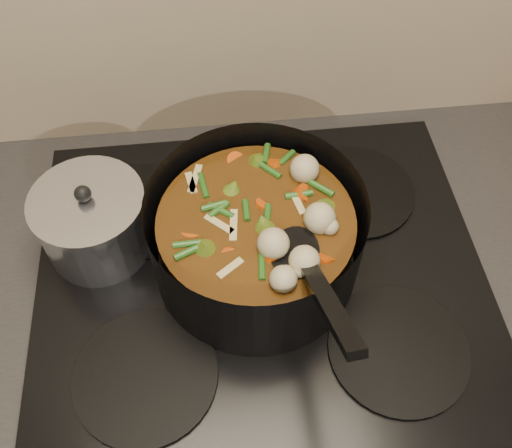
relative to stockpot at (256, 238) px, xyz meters
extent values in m
cube|color=brown|center=(0.01, -0.02, -0.56)|extent=(2.60, 0.60, 0.86)
cube|color=black|center=(0.01, -0.02, -0.11)|extent=(2.64, 0.64, 0.05)
cube|color=black|center=(0.01, -0.02, -0.07)|extent=(0.62, 0.54, 0.02)
cylinder|color=black|center=(-0.15, -0.15, -0.06)|extent=(0.18, 0.18, 0.01)
cylinder|color=black|center=(0.17, -0.15, -0.06)|extent=(0.18, 0.18, 0.01)
cylinder|color=black|center=(-0.15, 0.11, -0.06)|extent=(0.18, 0.18, 0.01)
cylinder|color=black|center=(0.17, 0.11, -0.06)|extent=(0.18, 0.18, 0.01)
cylinder|color=black|center=(0.00, 0.00, 0.00)|extent=(0.30, 0.30, 0.14)
cylinder|color=black|center=(0.00, 0.00, -0.06)|extent=(0.27, 0.27, 0.01)
cylinder|color=#4D2E0D|center=(0.00, 0.00, -0.01)|extent=(0.25, 0.25, 0.10)
cylinder|color=#C54F09|center=(0.04, 0.00, 0.04)|extent=(0.03, 0.03, 0.03)
cylinder|color=#C54F09|center=(0.03, 0.06, 0.04)|extent=(0.04, 0.04, 0.03)
cylinder|color=#C54F09|center=(-0.05, 0.08, 0.04)|extent=(0.04, 0.04, 0.03)
cylinder|color=#C54F09|center=(-0.05, 0.00, 0.04)|extent=(0.03, 0.03, 0.03)
cylinder|color=#C54F09|center=(-0.03, -0.07, 0.04)|extent=(0.04, 0.03, 0.03)
cylinder|color=#C54F09|center=(0.02, -0.03, 0.04)|extent=(0.04, 0.04, 0.03)
cylinder|color=#C54F09|center=(0.07, 0.01, 0.04)|extent=(0.03, 0.04, 0.03)
cylinder|color=#C54F09|center=(0.03, 0.09, 0.04)|extent=(0.03, 0.03, 0.03)
cylinder|color=#C54F09|center=(-0.03, 0.04, 0.04)|extent=(0.04, 0.04, 0.03)
sphere|color=tan|center=(0.06, 0.00, 0.05)|extent=(0.04, 0.04, 0.04)
sphere|color=tan|center=(0.00, 0.06, 0.05)|extent=(0.04, 0.04, 0.04)
sphere|color=tan|center=(-0.06, -0.01, 0.05)|extent=(0.04, 0.04, 0.04)
sphere|color=tan|center=(0.01, -0.06, 0.05)|extent=(0.04, 0.04, 0.04)
sphere|color=tan|center=(0.06, 0.01, 0.05)|extent=(0.04, 0.04, 0.04)
cone|color=olive|center=(0.01, -0.08, 0.05)|extent=(0.04, 0.04, 0.03)
cone|color=olive|center=(0.08, 0.02, 0.05)|extent=(0.04, 0.04, 0.03)
cone|color=olive|center=(-0.02, 0.08, 0.05)|extent=(0.04, 0.04, 0.03)
cone|color=olive|center=(-0.08, -0.03, 0.05)|extent=(0.04, 0.04, 0.03)
cone|color=olive|center=(0.03, -0.07, 0.05)|extent=(0.04, 0.04, 0.03)
cylinder|color=#265E1B|center=(0.03, 0.03, 0.04)|extent=(0.01, 0.04, 0.01)
cylinder|color=#265E1B|center=(-0.01, 0.10, 0.04)|extent=(0.03, 0.03, 0.01)
cylinder|color=#265E1B|center=(-0.06, 0.05, 0.04)|extent=(0.04, 0.02, 0.01)
cylinder|color=#265E1B|center=(-0.06, -0.01, 0.04)|extent=(0.02, 0.04, 0.01)
cylinder|color=#265E1B|center=(-0.03, -0.03, 0.04)|extent=(0.02, 0.04, 0.01)
cylinder|color=#265E1B|center=(0.02, -0.09, 0.04)|extent=(0.04, 0.02, 0.01)
cylinder|color=#265E1B|center=(0.07, -0.04, 0.04)|extent=(0.03, 0.03, 0.01)
cylinder|color=#265E1B|center=(0.06, 0.02, 0.04)|extent=(0.01, 0.04, 0.01)
cylinder|color=#265E1B|center=(0.02, 0.04, 0.04)|extent=(0.03, 0.03, 0.01)
cylinder|color=#265E1B|center=(-0.03, 0.09, 0.04)|extent=(0.04, 0.02, 0.01)
cylinder|color=#265E1B|center=(-0.07, 0.03, 0.04)|extent=(0.02, 0.04, 0.01)
cylinder|color=#265E1B|center=(-0.06, -0.02, 0.04)|extent=(0.03, 0.04, 0.01)
cylinder|color=#265E1B|center=(-0.02, -0.04, 0.04)|extent=(0.04, 0.02, 0.01)
cylinder|color=#265E1B|center=(0.04, -0.08, 0.04)|extent=(0.03, 0.03, 0.01)
cube|color=tan|center=(-0.07, 0.02, 0.04)|extent=(0.04, 0.01, 0.00)
cube|color=tan|center=(-0.03, -0.06, 0.04)|extent=(0.02, 0.04, 0.00)
cube|color=tan|center=(0.06, -0.04, 0.04)|extent=(0.04, 0.03, 0.00)
cube|color=tan|center=(0.05, 0.05, 0.04)|extent=(0.04, 0.03, 0.00)
cube|color=tan|center=(-0.04, 0.06, 0.04)|extent=(0.03, 0.04, 0.00)
cube|color=tan|center=(-0.06, -0.03, 0.04)|extent=(0.04, 0.02, 0.00)
ellipsoid|color=black|center=(0.04, -0.05, 0.04)|extent=(0.08, 0.09, 0.01)
cube|color=black|center=(0.06, -0.15, 0.09)|extent=(0.04, 0.17, 0.10)
cylinder|color=silver|center=(-0.22, 0.06, -0.02)|extent=(0.15, 0.15, 0.09)
cylinder|color=silver|center=(-0.22, 0.06, 0.03)|extent=(0.15, 0.15, 0.01)
sphere|color=black|center=(-0.22, 0.06, 0.05)|extent=(0.02, 0.02, 0.02)
camera|label=1|loc=(-0.05, -0.42, 0.62)|focal=40.00mm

